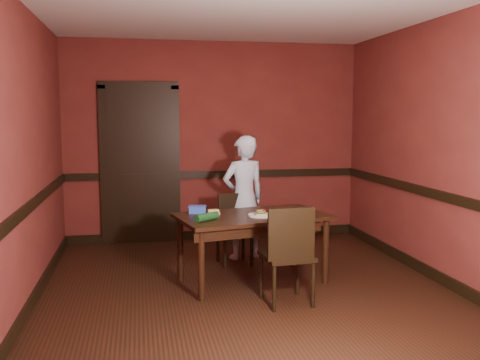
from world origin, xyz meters
name	(u,v)px	position (x,y,z in m)	size (l,w,h in m)	color
floor	(247,290)	(0.00, 0.00, 0.00)	(4.00, 4.50, 0.01)	black
ceiling	(247,8)	(0.00, 0.00, 2.70)	(4.00, 4.50, 0.01)	silver
wall_back	(214,142)	(0.00, 2.25, 1.35)	(4.00, 0.02, 2.70)	maroon
wall_front	(329,182)	(0.00, -2.25, 1.35)	(4.00, 0.02, 2.70)	maroon
wall_left	(26,156)	(-2.00, 0.00, 1.35)	(0.02, 4.50, 2.70)	maroon
wall_right	(438,151)	(2.00, 0.00, 1.35)	(0.02, 4.50, 2.70)	maroon
dado_back	(214,174)	(0.00, 2.23, 0.90)	(4.00, 0.03, 0.10)	black
dado_left	(30,206)	(-1.99, 0.00, 0.90)	(0.03, 4.50, 0.10)	black
dado_right	(434,194)	(1.99, 0.00, 0.90)	(0.03, 4.50, 0.10)	black
baseboard_back	(215,234)	(0.00, 2.23, 0.06)	(4.00, 0.03, 0.12)	black
baseboard_left	(35,297)	(-1.99, 0.00, 0.06)	(0.03, 4.50, 0.12)	black
baseboard_right	(431,273)	(1.99, 0.00, 0.06)	(0.03, 4.50, 0.12)	black
door	(140,162)	(-1.00, 2.22, 1.09)	(1.05, 0.07, 2.20)	black
dining_table	(252,248)	(0.11, 0.25, 0.35)	(1.50, 0.84, 0.70)	black
chair_far	(234,230)	(0.05, 0.93, 0.40)	(0.37, 0.37, 0.80)	black
chair_near	(287,254)	(0.29, -0.43, 0.46)	(0.43, 0.43, 0.92)	black
person	(244,198)	(0.20, 1.16, 0.74)	(0.54, 0.35, 1.47)	silver
sandwich_plate	(261,214)	(0.18, 0.16, 0.72)	(0.25, 0.25, 0.06)	white
sauce_jar	(284,213)	(0.40, 0.10, 0.74)	(0.07, 0.07, 0.08)	#5B853E
cheese_saucer	(213,212)	(-0.28, 0.36, 0.72)	(0.15, 0.15, 0.05)	white
food_tub	(198,209)	(-0.43, 0.45, 0.74)	(0.20, 0.15, 0.08)	blue
wrapped_veg	(207,217)	(-0.39, 0.03, 0.74)	(0.08, 0.08, 0.27)	#15421A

